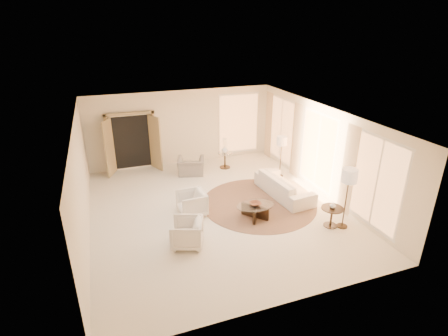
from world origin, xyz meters
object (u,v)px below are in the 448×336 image
object	(u,v)px
sofa	(284,186)
end_table	(332,214)
accent_chair	(191,164)
floor_lamp_near	(282,143)
end_vase	(333,205)
side_table	(225,159)
floor_lamp_far	(349,178)
coffee_table	(255,210)
bowl	(255,204)
armchair_left	(192,202)
armchair_right	(187,232)
side_vase	(225,149)

from	to	relation	value
sofa	end_table	bearing A→B (deg)	-176.17
accent_chair	floor_lamp_near	size ratio (longest dim) A/B	0.63
accent_chair	end_vase	size ratio (longest dim) A/B	5.63
sofa	side_table	size ratio (longest dim) A/B	3.75
end_vase	end_table	bearing A→B (deg)	0.00
side_table	floor_lamp_far	bearing A→B (deg)	-72.38
coffee_table	bowl	xyz separation A→B (m)	(0.00, 0.00, 0.19)
end_table	side_table	distance (m)	4.97
accent_chair	side_table	size ratio (longest dim) A/B	1.56
sofa	armchair_left	xyz separation A→B (m)	(-3.04, -0.15, 0.05)
armchair_right	armchair_left	bearing A→B (deg)	-178.66
floor_lamp_near	bowl	world-z (taller)	floor_lamp_near
armchair_left	side_table	bearing A→B (deg)	142.23
accent_chair	side_table	world-z (taller)	accent_chair
armchair_right	end_table	size ratio (longest dim) A/B	1.30
armchair_left	coffee_table	world-z (taller)	armchair_left
side_table	floor_lamp_near	xyz separation A→B (m)	(1.57, -1.40, 0.89)
accent_chair	end_table	distance (m)	5.35
side_table	end_vase	bearing A→B (deg)	-74.92
floor_lamp_far	side_vase	xyz separation A→B (m)	(-1.57, 4.94, -0.70)
coffee_table	end_table	size ratio (longest dim) A/B	2.08
floor_lamp_far	end_vase	world-z (taller)	floor_lamp_far
side_vase	accent_chair	bearing A→B (deg)	-173.30
armchair_right	end_vase	bearing A→B (deg)	103.79
end_vase	side_vase	world-z (taller)	side_vase
end_vase	side_vase	bearing A→B (deg)	105.08
bowl	side_vase	xyz separation A→B (m)	(0.45, 3.72, 0.29)
accent_chair	side_vase	size ratio (longest dim) A/B	3.53
armchair_left	accent_chair	distance (m)	2.85
sofa	floor_lamp_far	size ratio (longest dim) A/B	1.35
armchair_left	side_table	distance (m)	3.58
side_table	bowl	distance (m)	3.75
armchair_right	side_table	size ratio (longest dim) A/B	1.27
accent_chair	coffee_table	bearing A→B (deg)	120.85
side_table	side_vase	bearing A→B (deg)	0.00
floor_lamp_near	sofa	bearing A→B (deg)	-113.38
armchair_left	armchair_right	distance (m)	1.50
bowl	side_vase	distance (m)	3.76
end_vase	armchair_right	bearing A→B (deg)	173.18
floor_lamp_far	side_vase	world-z (taller)	floor_lamp_far
sofa	armchair_left	bearing A→B (deg)	87.77
end_vase	floor_lamp_far	bearing A→B (deg)	-26.87
coffee_table	end_vase	world-z (taller)	end_vase
armchair_right	side_table	bearing A→B (deg)	170.15
accent_chair	end_table	bearing A→B (deg)	136.23
side_table	end_table	bearing A→B (deg)	-74.92
armchair_left	sofa	bearing A→B (deg)	90.20
floor_lamp_far	accent_chair	bearing A→B (deg)	121.43
side_table	floor_lamp_far	xyz separation A→B (m)	(1.57, -4.94, 1.06)
armchair_left	end_vase	bearing A→B (deg)	58.10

